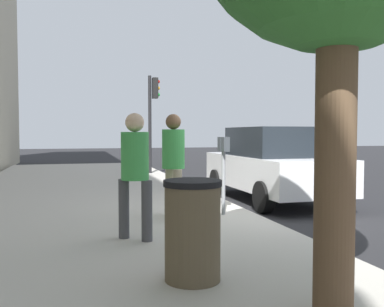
{
  "coord_description": "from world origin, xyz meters",
  "views": [
    {
      "loc": [
        -7.47,
        3.2,
        1.62
      ],
      "look_at": [
        0.5,
        1.01,
        1.24
      ],
      "focal_mm": 39.95,
      "sensor_mm": 36.0,
      "label": 1
    }
  ],
  "objects_px": {
    "traffic_signal": "(153,108)",
    "parking_meter": "(224,159)",
    "pedestrian_bystander": "(135,165)",
    "parked_sedan_near": "(272,164)",
    "trash_bin": "(193,230)",
    "pedestrian_at_meter": "(173,156)"
  },
  "relations": [
    {
      "from": "pedestrian_at_meter",
      "to": "parked_sedan_near",
      "type": "distance_m",
      "value": 3.56
    },
    {
      "from": "parking_meter",
      "to": "pedestrian_at_meter",
      "type": "distance_m",
      "value": 0.93
    },
    {
      "from": "pedestrian_bystander",
      "to": "parking_meter",
      "type": "bearing_deg",
      "value": -9.86
    },
    {
      "from": "parking_meter",
      "to": "traffic_signal",
      "type": "xyz_separation_m",
      "value": [
        8.39,
        -0.19,
        1.41
      ]
    },
    {
      "from": "parking_meter",
      "to": "trash_bin",
      "type": "bearing_deg",
      "value": 155.43
    },
    {
      "from": "trash_bin",
      "to": "parking_meter",
      "type": "bearing_deg",
      "value": -24.57
    },
    {
      "from": "pedestrian_at_meter",
      "to": "parking_meter",
      "type": "bearing_deg",
      "value": -8.15
    },
    {
      "from": "traffic_signal",
      "to": "trash_bin",
      "type": "distance_m",
      "value": 11.86
    },
    {
      "from": "pedestrian_bystander",
      "to": "traffic_signal",
      "type": "relative_size",
      "value": 0.49
    },
    {
      "from": "traffic_signal",
      "to": "parking_meter",
      "type": "bearing_deg",
      "value": 178.69
    },
    {
      "from": "parked_sedan_near",
      "to": "trash_bin",
      "type": "bearing_deg",
      "value": 146.88
    },
    {
      "from": "parking_meter",
      "to": "trash_bin",
      "type": "distance_m",
      "value": 3.55
    },
    {
      "from": "pedestrian_at_meter",
      "to": "trash_bin",
      "type": "bearing_deg",
      "value": -107.74
    },
    {
      "from": "traffic_signal",
      "to": "trash_bin",
      "type": "height_order",
      "value": "traffic_signal"
    },
    {
      "from": "pedestrian_at_meter",
      "to": "parked_sedan_near",
      "type": "relative_size",
      "value": 0.41
    },
    {
      "from": "parking_meter",
      "to": "trash_bin",
      "type": "height_order",
      "value": "parking_meter"
    },
    {
      "from": "pedestrian_bystander",
      "to": "trash_bin",
      "type": "bearing_deg",
      "value": -127.39
    },
    {
      "from": "pedestrian_at_meter",
      "to": "traffic_signal",
      "type": "relative_size",
      "value": 0.5
    },
    {
      "from": "pedestrian_at_meter",
      "to": "trash_bin",
      "type": "distance_m",
      "value": 3.28
    },
    {
      "from": "parking_meter",
      "to": "parked_sedan_near",
      "type": "distance_m",
      "value": 2.85
    },
    {
      "from": "pedestrian_bystander",
      "to": "traffic_signal",
      "type": "height_order",
      "value": "traffic_signal"
    },
    {
      "from": "parking_meter",
      "to": "traffic_signal",
      "type": "distance_m",
      "value": 8.51
    }
  ]
}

